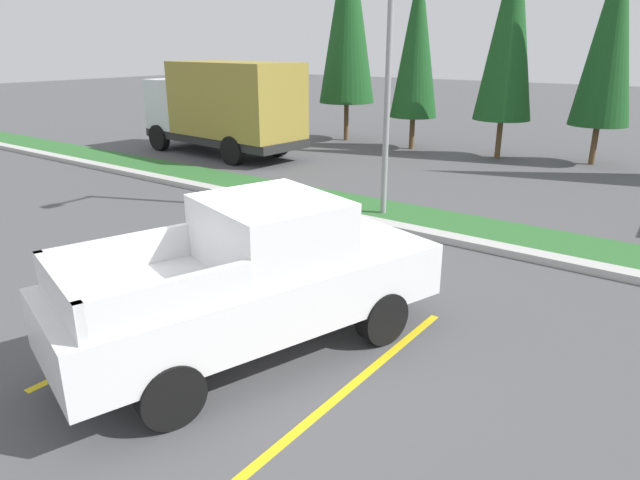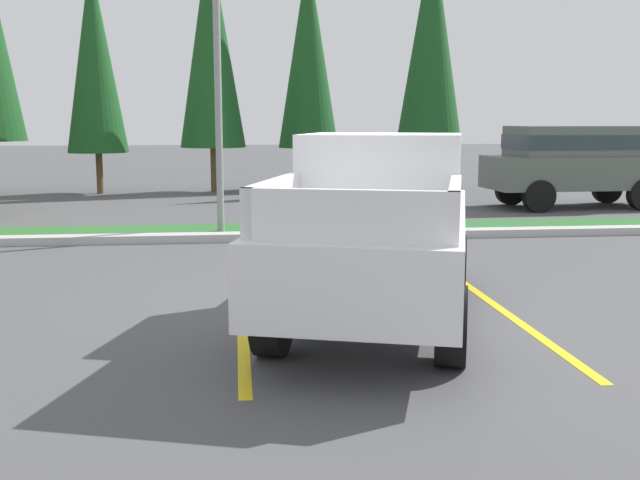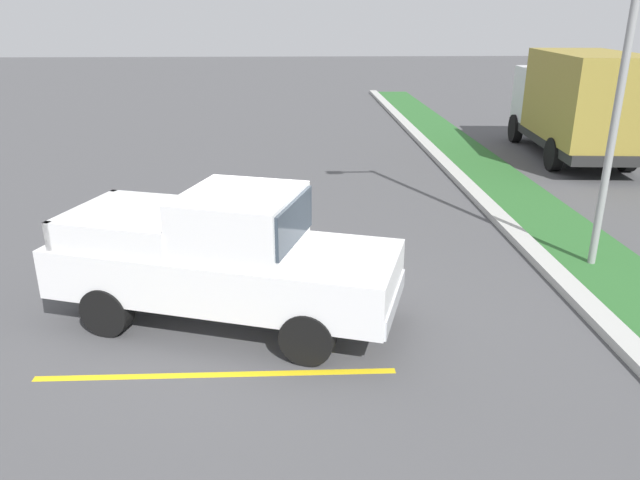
% 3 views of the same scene
% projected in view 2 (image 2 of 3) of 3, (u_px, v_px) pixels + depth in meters
% --- Properties ---
extents(ground_plane, '(120.00, 120.00, 0.00)m').
position_uv_depth(ground_plane, '(328.00, 303.00, 9.35)').
color(ground_plane, '#4C4C4F').
extents(parking_line_near, '(0.12, 4.80, 0.01)m').
position_uv_depth(parking_line_near, '(243.00, 322.00, 8.45)').
color(parking_line_near, yellow).
rests_on(parking_line_near, ground).
extents(parking_line_far, '(0.12, 4.80, 0.01)m').
position_uv_depth(parking_line_far, '(508.00, 314.00, 8.79)').
color(parking_line_far, yellow).
rests_on(parking_line_far, ground).
extents(curb_strip, '(56.00, 0.40, 0.15)m').
position_uv_depth(curb_strip, '(296.00, 236.00, 14.25)').
color(curb_strip, '#B2B2AD').
rests_on(curb_strip, ground).
extents(grass_median, '(56.00, 1.80, 0.06)m').
position_uv_depth(grass_median, '(291.00, 230.00, 15.33)').
color(grass_median, '#2D662D').
rests_on(grass_median, ground).
extents(pickup_truck_main, '(3.35, 5.54, 2.10)m').
position_uv_depth(pickup_truck_main, '(379.00, 228.00, 8.50)').
color(pickup_truck_main, black).
rests_on(pickup_truck_main, ground).
extents(suv_distant, '(4.69, 2.14, 2.10)m').
position_uv_depth(suv_distant, '(574.00, 160.00, 19.34)').
color(suv_distant, black).
rests_on(suv_distant, ground).
extents(street_light, '(0.24, 1.49, 7.46)m').
position_uv_depth(street_light, '(216.00, 11.00, 14.16)').
color(street_light, gray).
rests_on(street_light, ground).
extents(cypress_tree_left_inner, '(1.83, 1.83, 7.03)m').
position_uv_depth(cypress_tree_left_inner, '(94.00, 56.00, 22.54)').
color(cypress_tree_left_inner, brown).
rests_on(cypress_tree_left_inner, ground).
extents(cypress_tree_center, '(2.03, 2.03, 7.82)m').
position_uv_depth(cypress_tree_center, '(211.00, 42.00, 22.98)').
color(cypress_tree_center, brown).
rests_on(cypress_tree_center, ground).
extents(cypress_tree_right_inner, '(1.96, 1.96, 7.53)m').
position_uv_depth(cypress_tree_right_inner, '(308.00, 51.00, 24.14)').
color(cypress_tree_right_inner, brown).
rests_on(cypress_tree_right_inner, ground).
extents(cypress_tree_rightmost, '(2.11, 2.11, 8.12)m').
position_uv_depth(cypress_tree_rightmost, '(431.00, 39.00, 23.65)').
color(cypress_tree_rightmost, brown).
rests_on(cypress_tree_rightmost, ground).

